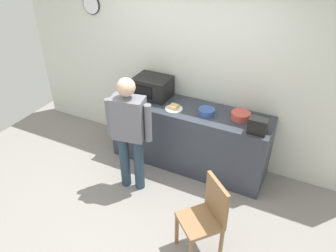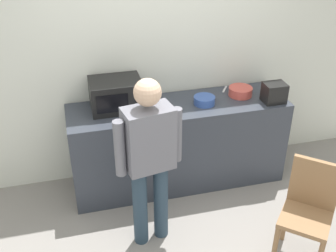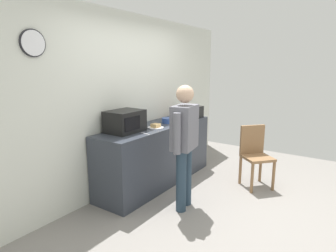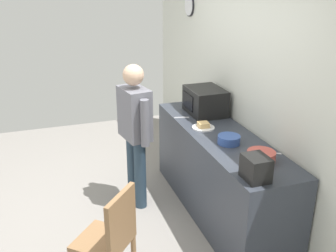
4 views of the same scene
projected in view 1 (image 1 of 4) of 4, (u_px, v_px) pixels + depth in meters
The scene contains 12 objects.
ground_plane at pixel (133, 213), 4.11m from camera, with size 6.00×6.00×0.00m, color gray.
back_wall at pixel (187, 71), 4.62m from camera, with size 5.40×0.13×2.60m.
kitchen_counter at pixel (189, 137), 4.70m from camera, with size 2.25×0.62×0.94m, color #333842.
microwave at pixel (153, 87), 4.66m from camera, with size 0.50×0.39×0.30m.
sandwich_plate at pixel (174, 108), 4.41m from camera, with size 0.24×0.24×0.06m.
salad_bowl at pixel (207, 112), 4.29m from camera, with size 0.22×0.22×0.08m, color #33519E.
cereal_bowl at pixel (241, 116), 4.20m from camera, with size 0.25×0.25×0.09m, color #C64C42.
toaster at pixel (258, 125), 3.90m from camera, with size 0.22×0.18×0.20m, color black.
fork_utensil at pixel (236, 110), 4.39m from camera, with size 0.17×0.02×0.01m, color silver.
spoon_utensil at pixel (146, 106), 4.48m from camera, with size 0.17×0.02×0.01m, color silver.
person_standing at pixel (129, 128), 4.03m from camera, with size 0.58×0.31×1.61m.
wooden_chair at pixel (206, 216), 3.39m from camera, with size 0.56×0.56×0.94m.
Camera 1 is at (1.68, -2.38, 3.14)m, focal length 35.01 mm.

